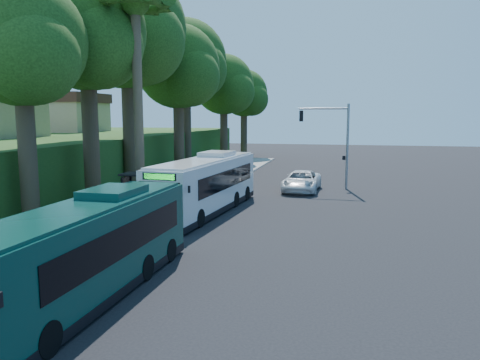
% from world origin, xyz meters
% --- Properties ---
extents(ground, '(140.00, 140.00, 0.00)m').
position_xyz_m(ground, '(0.00, 0.00, 0.00)').
color(ground, black).
rests_on(ground, ground).
extents(sidewalk, '(4.50, 70.00, 0.12)m').
position_xyz_m(sidewalk, '(-7.30, 0.00, 0.06)').
color(sidewalk, gray).
rests_on(sidewalk, ground).
extents(red_curb, '(0.25, 30.00, 0.13)m').
position_xyz_m(red_curb, '(-5.00, -4.00, 0.07)').
color(red_curb, maroon).
rests_on(red_curb, ground).
extents(grass_verge, '(8.00, 70.00, 0.06)m').
position_xyz_m(grass_verge, '(-13.00, 5.00, 0.03)').
color(grass_verge, '#234719').
rests_on(grass_verge, ground).
extents(bus_shelter, '(3.20, 1.51, 2.55)m').
position_xyz_m(bus_shelter, '(-7.26, -2.86, 1.81)').
color(bus_shelter, black).
rests_on(bus_shelter, ground).
extents(stop_sign_pole, '(0.35, 0.06, 3.17)m').
position_xyz_m(stop_sign_pole, '(-5.40, -5.00, 2.08)').
color(stop_sign_pole, gray).
rests_on(stop_sign_pole, ground).
extents(traffic_signal_pole, '(4.10, 0.30, 7.00)m').
position_xyz_m(traffic_signal_pole, '(3.78, 10.00, 4.42)').
color(traffic_signal_pole, gray).
rests_on(traffic_signal_pole, ground).
extents(palm_tree, '(4.20, 4.20, 14.40)m').
position_xyz_m(palm_tree, '(-8.20, -1.50, 12.38)').
color(palm_tree, '#4C3F2D').
rests_on(palm_tree, ground).
extents(hillside_backdrop, '(24.00, 60.00, 8.80)m').
position_xyz_m(hillside_backdrop, '(-26.30, 15.10, 2.44)').
color(hillside_backdrop, '#234719').
rests_on(hillside_backdrop, ground).
extents(tree_0, '(8.40, 8.00, 15.70)m').
position_xyz_m(tree_0, '(-12.40, -0.02, 11.20)').
color(tree_0, '#382B1E').
rests_on(tree_0, ground).
extents(tree_1, '(10.50, 10.00, 18.26)m').
position_xyz_m(tree_1, '(-13.37, 7.98, 12.73)').
color(tree_1, '#382B1E').
rests_on(tree_1, ground).
extents(tree_2, '(8.82, 8.40, 15.12)m').
position_xyz_m(tree_2, '(-11.89, 15.98, 10.48)').
color(tree_2, '#382B1E').
rests_on(tree_2, ground).
extents(tree_3, '(10.08, 9.60, 17.28)m').
position_xyz_m(tree_3, '(-13.88, 23.98, 11.98)').
color(tree_3, '#382B1E').
rests_on(tree_3, ground).
extents(tree_4, '(8.40, 8.00, 14.14)m').
position_xyz_m(tree_4, '(-11.40, 31.98, 9.73)').
color(tree_4, '#382B1E').
rests_on(tree_4, ground).
extents(tree_5, '(7.35, 7.00, 12.86)m').
position_xyz_m(tree_5, '(-10.41, 39.99, 8.96)').
color(tree_5, '#382B1E').
rests_on(tree_5, ground).
extents(tree_6, '(7.56, 7.20, 13.74)m').
position_xyz_m(tree_6, '(-12.91, -6.01, 9.71)').
color(tree_6, '#382B1E').
rests_on(tree_6, ground).
extents(white_bus, '(3.72, 12.52, 3.68)m').
position_xyz_m(white_bus, '(-3.79, -1.32, 1.79)').
color(white_bus, silver).
rests_on(white_bus, ground).
extents(teal_bus, '(2.63, 11.59, 3.45)m').
position_xyz_m(teal_bus, '(-3.50, -15.69, 1.68)').
color(teal_bus, '#0A3730').
rests_on(teal_bus, ground).
extents(pickup, '(2.90, 5.93, 1.62)m').
position_xyz_m(pickup, '(1.29, 8.20, 0.81)').
color(pickup, silver).
rests_on(pickup, ground).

